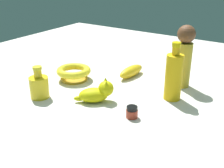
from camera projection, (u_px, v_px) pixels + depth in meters
ground at (112, 94)px, 1.11m from camera, size 2.00×2.00×0.00m
cat_figurine at (97, 93)px, 1.04m from camera, size 0.12×0.12×0.09m
banana at (131, 71)px, 1.27m from camera, size 0.16×0.06×0.05m
nail_polish_jar at (132, 112)px, 0.94m from camera, size 0.04×0.04×0.04m
bowl at (74, 72)px, 1.23m from camera, size 0.15×0.15×0.06m
person_figure_adult at (184, 55)px, 1.13m from camera, size 0.07×0.07×0.25m
bottle_short at (39, 86)px, 1.06m from camera, size 0.07×0.07×0.12m
bottle_tall at (174, 76)px, 1.04m from camera, size 0.06×0.06×0.22m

